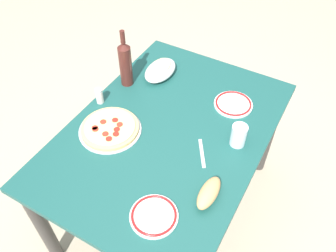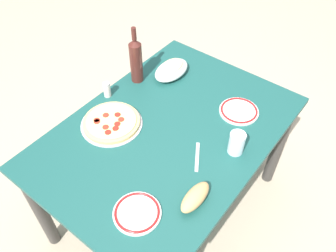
{
  "view_description": "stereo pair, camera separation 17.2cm",
  "coord_description": "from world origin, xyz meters",
  "px_view_note": "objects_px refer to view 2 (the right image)",
  "views": [
    {
      "loc": [
        -1.03,
        -0.58,
        2.02
      ],
      "look_at": [
        0.0,
        0.0,
        0.76
      ],
      "focal_mm": 37.43,
      "sensor_mm": 36.0,
      "label": 1
    },
    {
      "loc": [
        -0.93,
        -0.73,
        2.02
      ],
      "look_at": [
        0.0,
        0.0,
        0.76
      ],
      "focal_mm": 37.43,
      "sensor_mm": 36.0,
      "label": 2
    }
  ],
  "objects_px": {
    "bread_loaf": "(195,197)",
    "pepperoni_pizza": "(111,122)",
    "water_glass": "(237,143)",
    "spice_shaker": "(107,90)",
    "side_plate_far": "(137,213)",
    "wine_bottle": "(136,60)",
    "baked_pasta_dish": "(171,69)",
    "side_plate_near": "(239,111)",
    "dining_table": "(168,145)"
  },
  "relations": [
    {
      "from": "wine_bottle",
      "to": "bread_loaf",
      "type": "relative_size",
      "value": 1.92
    },
    {
      "from": "baked_pasta_dish",
      "to": "side_plate_far",
      "type": "height_order",
      "value": "baked_pasta_dish"
    },
    {
      "from": "wine_bottle",
      "to": "side_plate_far",
      "type": "height_order",
      "value": "wine_bottle"
    },
    {
      "from": "pepperoni_pizza",
      "to": "spice_shaker",
      "type": "relative_size",
      "value": 3.58
    },
    {
      "from": "water_glass",
      "to": "side_plate_far",
      "type": "bearing_deg",
      "value": 164.73
    },
    {
      "from": "baked_pasta_dish",
      "to": "pepperoni_pizza",
      "type": "bearing_deg",
      "value": -179.4
    },
    {
      "from": "pepperoni_pizza",
      "to": "side_plate_far",
      "type": "xyz_separation_m",
      "value": [
        -0.3,
        -0.44,
        -0.01
      ]
    },
    {
      "from": "baked_pasta_dish",
      "to": "water_glass",
      "type": "height_order",
      "value": "water_glass"
    },
    {
      "from": "side_plate_near",
      "to": "dining_table",
      "type": "bearing_deg",
      "value": 147.22
    },
    {
      "from": "dining_table",
      "to": "bread_loaf",
      "type": "distance_m",
      "value": 0.45
    },
    {
      "from": "baked_pasta_dish",
      "to": "side_plate_far",
      "type": "relative_size",
      "value": 1.2
    },
    {
      "from": "side_plate_near",
      "to": "spice_shaker",
      "type": "height_order",
      "value": "spice_shaker"
    },
    {
      "from": "baked_pasta_dish",
      "to": "side_plate_far",
      "type": "xyz_separation_m",
      "value": [
        -0.8,
        -0.44,
        -0.03
      ]
    },
    {
      "from": "baked_pasta_dish",
      "to": "wine_bottle",
      "type": "relative_size",
      "value": 0.71
    },
    {
      "from": "baked_pasta_dish",
      "to": "bread_loaf",
      "type": "relative_size",
      "value": 1.37
    },
    {
      "from": "wine_bottle",
      "to": "side_plate_far",
      "type": "bearing_deg",
      "value": -138.74
    },
    {
      "from": "wine_bottle",
      "to": "bread_loaf",
      "type": "distance_m",
      "value": 0.86
    },
    {
      "from": "dining_table",
      "to": "baked_pasta_dish",
      "type": "relative_size",
      "value": 5.49
    },
    {
      "from": "bread_loaf",
      "to": "pepperoni_pizza",
      "type": "bearing_deg",
      "value": 79.66
    },
    {
      "from": "side_plate_far",
      "to": "bread_loaf",
      "type": "xyz_separation_m",
      "value": [
        0.19,
        -0.15,
        0.02
      ]
    },
    {
      "from": "baked_pasta_dish",
      "to": "bread_loaf",
      "type": "height_order",
      "value": "baked_pasta_dish"
    },
    {
      "from": "side_plate_near",
      "to": "bread_loaf",
      "type": "height_order",
      "value": "bread_loaf"
    },
    {
      "from": "side_plate_near",
      "to": "bread_loaf",
      "type": "distance_m",
      "value": 0.6
    },
    {
      "from": "side_plate_near",
      "to": "side_plate_far",
      "type": "xyz_separation_m",
      "value": [
        -0.77,
        0.03,
        0.0
      ]
    },
    {
      "from": "spice_shaker",
      "to": "baked_pasta_dish",
      "type": "bearing_deg",
      "value": -24.49
    },
    {
      "from": "pepperoni_pizza",
      "to": "bread_loaf",
      "type": "relative_size",
      "value": 1.77
    },
    {
      "from": "side_plate_far",
      "to": "water_glass",
      "type": "bearing_deg",
      "value": -15.27
    },
    {
      "from": "wine_bottle",
      "to": "dining_table",
      "type": "bearing_deg",
      "value": -118.14
    },
    {
      "from": "water_glass",
      "to": "spice_shaker",
      "type": "xyz_separation_m",
      "value": [
        -0.09,
        0.75,
        -0.01
      ]
    },
    {
      "from": "dining_table",
      "to": "bread_loaf",
      "type": "relative_size",
      "value": 7.5
    },
    {
      "from": "pepperoni_pizza",
      "to": "wine_bottle",
      "type": "relative_size",
      "value": 0.93
    },
    {
      "from": "water_glass",
      "to": "pepperoni_pizza",
      "type": "bearing_deg",
      "value": 111.89
    },
    {
      "from": "pepperoni_pizza",
      "to": "side_plate_far",
      "type": "relative_size",
      "value": 1.56
    },
    {
      "from": "water_glass",
      "to": "spice_shaker",
      "type": "distance_m",
      "value": 0.76
    },
    {
      "from": "water_glass",
      "to": "spice_shaker",
      "type": "height_order",
      "value": "water_glass"
    },
    {
      "from": "pepperoni_pizza",
      "to": "side_plate_near",
      "type": "height_order",
      "value": "pepperoni_pizza"
    },
    {
      "from": "dining_table",
      "to": "wine_bottle",
      "type": "bearing_deg",
      "value": 61.86
    },
    {
      "from": "water_glass",
      "to": "side_plate_near",
      "type": "relative_size",
      "value": 0.56
    },
    {
      "from": "pepperoni_pizza",
      "to": "wine_bottle",
      "type": "distance_m",
      "value": 0.39
    },
    {
      "from": "baked_pasta_dish",
      "to": "spice_shaker",
      "type": "xyz_separation_m",
      "value": [
        -0.36,
        0.16,
        0.0
      ]
    },
    {
      "from": "spice_shaker",
      "to": "side_plate_near",
      "type": "bearing_deg",
      "value": -62.21
    },
    {
      "from": "water_glass",
      "to": "side_plate_far",
      "type": "relative_size",
      "value": 0.57
    },
    {
      "from": "side_plate_near",
      "to": "pepperoni_pizza",
      "type": "bearing_deg",
      "value": 135.76
    },
    {
      "from": "baked_pasta_dish",
      "to": "dining_table",
      "type": "bearing_deg",
      "value": -144.61
    },
    {
      "from": "side_plate_far",
      "to": "bread_loaf",
      "type": "relative_size",
      "value": 1.13
    },
    {
      "from": "side_plate_far",
      "to": "pepperoni_pizza",
      "type": "bearing_deg",
      "value": 55.51
    },
    {
      "from": "wine_bottle",
      "to": "side_plate_near",
      "type": "bearing_deg",
      "value": -78.0
    },
    {
      "from": "pepperoni_pizza",
      "to": "side_plate_near",
      "type": "xyz_separation_m",
      "value": [
        0.47,
        -0.46,
        -0.01
      ]
    },
    {
      "from": "dining_table",
      "to": "spice_shaker",
      "type": "xyz_separation_m",
      "value": [
        -0.0,
        0.42,
        0.16
      ]
    },
    {
      "from": "wine_bottle",
      "to": "side_plate_far",
      "type": "relative_size",
      "value": 1.69
    }
  ]
}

